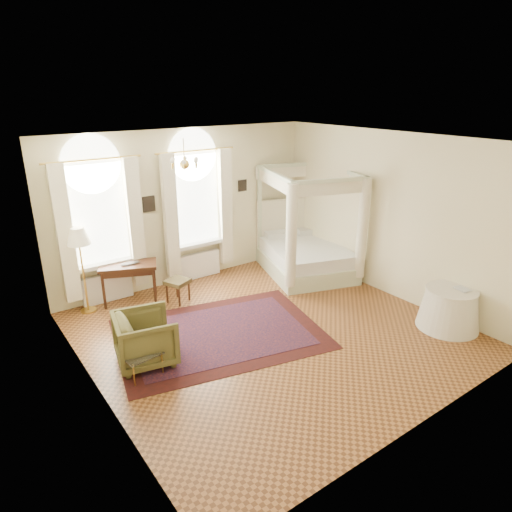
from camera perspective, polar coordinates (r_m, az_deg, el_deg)
The scene contains 18 objects.
ground at distance 8.21m, azimuth 1.80°, elevation -9.42°, with size 6.00×6.00×0.00m, color brown.
room_walls at distance 7.42m, azimuth 1.97°, elevation 3.96°, with size 6.00×6.00×6.00m.
window_left at distance 9.21m, azimuth -18.82°, elevation 2.95°, with size 1.62×0.27×3.29m.
window_right at distance 9.99m, azimuth -7.32°, elevation 5.19°, with size 1.62×0.27×3.29m.
chandelier at distance 7.74m, azimuth -8.94°, elevation 11.45°, with size 0.51×0.45×0.50m.
wall_pictures at distance 9.92m, azimuth -8.27°, elevation 7.45°, with size 2.54×0.03×0.39m.
canopy_bed at distance 10.55m, azimuth 6.33°, elevation 0.68°, with size 2.36×2.62×2.39m.
nightstand at distance 11.55m, azimuth 4.27°, elevation 1.33°, with size 0.44×0.40×0.63m, color #33190D.
nightstand_lamp at distance 11.35m, azimuth 4.20°, elevation 4.00°, with size 0.26×0.26×0.38m.
writing_desk at distance 9.33m, azimuth -15.68°, elevation -1.64°, with size 1.23×0.96×0.82m.
laptop at distance 9.31m, azimuth -15.53°, elevation -0.79°, with size 0.36×0.23×0.03m, color black.
stool at distance 9.24m, azimuth -9.78°, elevation -3.39°, with size 0.55×0.55×0.48m.
armchair at distance 7.40m, azimuth -13.62°, elevation -9.99°, with size 0.87×0.90×0.82m, color #4A4520.
coffee_table at distance 7.12m, azimuth -14.01°, elevation -12.06°, with size 0.58×0.43×0.37m.
floor_lamp at distance 8.95m, azimuth -21.29°, elevation 1.80°, with size 0.43×0.43×1.68m.
oriental_rug at distance 8.15m, azimuth -4.59°, elevation -9.65°, with size 3.97×3.23×0.01m.
side_table at distance 8.89m, azimuth 23.01°, elevation -6.06°, with size 1.09×1.09×0.74m.
book at distance 8.71m, azimuth 24.00°, elevation -3.93°, with size 0.19×0.26×0.02m, color black.
Camera 1 is at (-4.37, -5.62, 4.08)m, focal length 32.00 mm.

